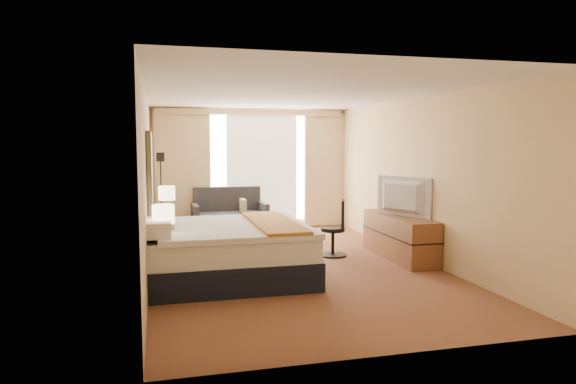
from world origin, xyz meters
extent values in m
cube|color=#511B17|center=(0.00, 0.00, 0.00)|extent=(4.20, 7.00, 0.02)
cube|color=silver|center=(0.00, 0.00, 2.60)|extent=(4.20, 7.00, 0.02)
cube|color=beige|center=(0.00, 3.50, 1.30)|extent=(4.20, 0.02, 2.60)
cube|color=beige|center=(0.00, -3.50, 1.30)|extent=(4.20, 0.02, 2.60)
cube|color=beige|center=(-2.10, 0.00, 1.30)|extent=(0.02, 7.00, 2.60)
cube|color=beige|center=(2.10, 0.00, 1.30)|extent=(0.02, 7.00, 2.60)
cube|color=black|center=(-2.06, 0.20, 1.28)|extent=(0.06, 1.85, 1.50)
cube|color=brown|center=(-1.87, -1.05, 0.28)|extent=(0.45, 0.52, 0.55)
cube|color=brown|center=(-1.87, 1.45, 0.28)|extent=(0.45, 0.52, 0.55)
cube|color=brown|center=(1.83, 0.00, 0.35)|extent=(0.50, 1.80, 0.70)
cube|color=white|center=(0.25, 3.47, 1.32)|extent=(2.30, 0.02, 2.30)
cube|color=beige|center=(-1.45, 3.38, 1.27)|extent=(1.15, 0.09, 2.50)
cube|color=beige|center=(1.65, 3.38, 1.27)|extent=(0.90, 0.09, 2.50)
cube|color=white|center=(0.25, 3.43, 1.27)|extent=(1.55, 0.04, 2.50)
cube|color=beige|center=(0.00, 3.34, 2.52)|extent=(4.00, 0.16, 0.12)
cube|color=black|center=(-1.05, -0.56, 0.18)|extent=(2.20, 1.99, 0.37)
cube|color=white|center=(-1.05, -0.56, 0.52)|extent=(2.15, 1.94, 0.31)
cube|color=white|center=(-0.97, -0.56, 0.71)|extent=(2.01, 2.01, 0.07)
cube|color=#C6842D|center=(-0.40, -0.56, 0.76)|extent=(0.58, 2.01, 0.04)
cube|color=white|center=(-1.96, -1.04, 0.84)|extent=(0.29, 0.82, 0.19)
cube|color=white|center=(-1.96, -0.08, 0.84)|extent=(0.29, 0.82, 0.19)
cube|color=beige|center=(-1.82, -0.56, 0.88)|extent=(0.10, 0.44, 0.38)
cube|color=maroon|center=(-0.54, 2.92, 0.14)|extent=(1.54, 0.84, 0.27)
cube|color=#2E2E33|center=(-0.54, 2.86, 0.36)|extent=(1.42, 0.68, 0.17)
cube|color=#2E2E33|center=(-0.55, 3.24, 0.65)|extent=(1.41, 0.18, 0.60)
cube|color=#2E2E33|center=(-1.25, 2.91, 0.39)|extent=(0.12, 0.82, 0.49)
cube|color=#2E2E33|center=(0.17, 2.93, 0.39)|extent=(0.12, 0.82, 0.49)
cube|color=beige|center=(-0.27, 2.87, 0.54)|extent=(0.09, 0.38, 0.35)
cube|color=black|center=(-1.90, 2.79, 0.01)|extent=(0.21, 0.21, 0.02)
cylinder|color=black|center=(-1.90, 2.79, 0.77)|extent=(0.03, 0.03, 1.50)
cube|color=black|center=(-1.90, 2.79, 1.60)|extent=(0.15, 0.15, 0.17)
cylinder|color=black|center=(0.84, 0.42, 0.01)|extent=(0.45, 0.45, 0.03)
cylinder|color=black|center=(0.84, 0.42, 0.24)|extent=(0.05, 0.05, 0.41)
cylinder|color=black|center=(0.84, 0.42, 0.44)|extent=(0.40, 0.40, 0.06)
cube|color=black|center=(0.99, 0.37, 0.71)|extent=(0.17, 0.36, 0.45)
cube|color=black|center=(-1.90, -1.10, 0.57)|extent=(0.10, 0.10, 0.04)
cylinder|color=black|center=(-1.90, -1.10, 0.76)|extent=(0.03, 0.03, 0.34)
cylinder|color=#FFEBBF|center=(-1.90, -1.10, 1.00)|extent=(0.27, 0.27, 0.23)
cube|color=black|center=(-1.82, 1.42, 0.57)|extent=(0.10, 0.10, 0.04)
cylinder|color=black|center=(-1.82, 1.42, 0.76)|extent=(0.03, 0.03, 0.35)
cylinder|color=#FFEBBF|center=(-1.82, 1.42, 1.02)|extent=(0.28, 0.28, 0.24)
cube|color=#8198C8|center=(-1.84, -0.97, 0.61)|extent=(0.15, 0.15, 0.11)
cube|color=black|center=(-1.87, 1.53, 0.58)|extent=(0.20, 0.18, 0.06)
imported|color=black|center=(1.78, -0.07, 1.02)|extent=(0.55, 1.07, 0.63)
camera|label=1|loc=(-1.95, -7.53, 1.88)|focal=32.00mm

